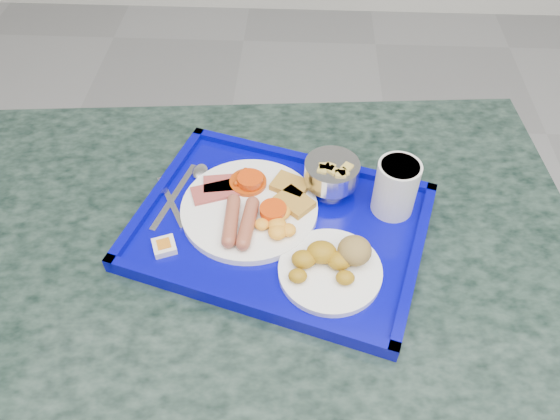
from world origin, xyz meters
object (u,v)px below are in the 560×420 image
Objects in this scene: tray at (280,227)px; juice_cup at (396,186)px; bread_plate at (333,264)px; fruit_bowl at (332,173)px; main_plate at (253,208)px; table at (256,298)px.

tray is 0.22m from juice_cup.
fruit_bowl is at bearing 90.21° from bread_plate.
tray is 5.49× the size of juice_cup.
main_plate is at bearing 139.09° from bread_plate.
juice_cup reaches higher than tray.
main_plate is (-0.05, 0.03, 0.02)m from tray.
juice_cup reaches higher than table.
table is 0.20m from tray.
main_plate is 1.45× the size of bread_plate.
table is at bearing -155.01° from tray.
bread_plate is 1.62× the size of juice_cup.
fruit_bowl reaches higher than main_plate.
juice_cup is (0.20, 0.05, 0.06)m from tray.
bread_plate is 1.70× the size of fruit_bowl.
fruit_bowl reaches higher than table.
tray is at bearing 24.99° from table.
tray is at bearing 134.21° from bread_plate.
main_plate reaches higher than tray.
tray is 0.13m from bread_plate.
tray is 5.77× the size of fruit_bowl.
table is at bearing 152.84° from bread_plate.
main_plate is 0.18m from bread_plate.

